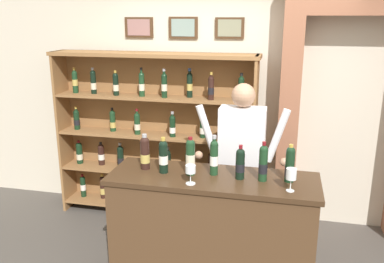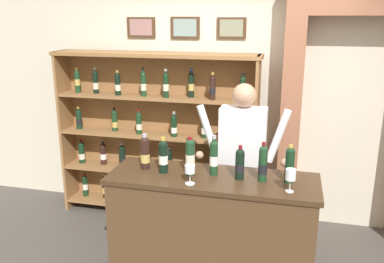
{
  "view_description": "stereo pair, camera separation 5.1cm",
  "coord_description": "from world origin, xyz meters",
  "px_view_note": "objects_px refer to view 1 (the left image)",
  "views": [
    {
      "loc": [
        0.62,
        -3.05,
        2.31
      ],
      "look_at": [
        -0.12,
        0.13,
        1.37
      ],
      "focal_mm": 38.4,
      "sensor_mm": 36.0,
      "label": 1
    },
    {
      "loc": [
        0.67,
        -3.04,
        2.31
      ],
      "look_at": [
        -0.12,
        0.13,
        1.37
      ],
      "focal_mm": 38.4,
      "sensor_mm": 36.0,
      "label": 2
    }
  ],
  "objects_px": {
    "wine_shelf": "(155,133)",
    "tasting_bottle_vin_santo": "(240,163)",
    "tasting_bottle_brunello": "(163,156)",
    "wine_glass_right": "(291,175)",
    "tasting_bottle_rosso": "(290,164)",
    "tasting_bottle_super_tuscan": "(214,157)",
    "tasting_counter": "(212,234)",
    "tasting_bottle_chianti": "(190,156)",
    "shopkeeper": "(241,151)",
    "tasting_bottle_bianco": "(145,153)",
    "tasting_bottle_prosecco": "(263,163)",
    "wine_glass_left": "(191,170)"
  },
  "relations": [
    {
      "from": "wine_glass_right",
      "to": "tasting_bottle_bianco",
      "type": "bearing_deg",
      "value": 170.64
    },
    {
      "from": "tasting_bottle_rosso",
      "to": "wine_glass_right",
      "type": "height_order",
      "value": "tasting_bottle_rosso"
    },
    {
      "from": "wine_shelf",
      "to": "tasting_bottle_prosecco",
      "type": "height_order",
      "value": "wine_shelf"
    },
    {
      "from": "tasting_bottle_bianco",
      "to": "shopkeeper",
      "type": "bearing_deg",
      "value": 38.12
    },
    {
      "from": "tasting_counter",
      "to": "tasting_bottle_bianco",
      "type": "xyz_separation_m",
      "value": [
        -0.59,
        0.05,
        0.67
      ]
    },
    {
      "from": "tasting_bottle_super_tuscan",
      "to": "tasting_bottle_prosecco",
      "type": "xyz_separation_m",
      "value": [
        0.4,
        -0.04,
        -0.01
      ]
    },
    {
      "from": "shopkeeper",
      "to": "tasting_bottle_brunello",
      "type": "height_order",
      "value": "shopkeeper"
    },
    {
      "from": "shopkeeper",
      "to": "tasting_bottle_bianco",
      "type": "bearing_deg",
      "value": -141.88
    },
    {
      "from": "tasting_bottle_super_tuscan",
      "to": "tasting_bottle_chianti",
      "type": "bearing_deg",
      "value": -167.37
    },
    {
      "from": "tasting_counter",
      "to": "shopkeeper",
      "type": "xyz_separation_m",
      "value": [
        0.16,
        0.64,
        0.54
      ]
    },
    {
      "from": "tasting_bottle_prosecco",
      "to": "shopkeeper",
      "type": "bearing_deg",
      "value": 110.43
    },
    {
      "from": "tasting_counter",
      "to": "tasting_bottle_super_tuscan",
      "type": "relative_size",
      "value": 5.09
    },
    {
      "from": "tasting_counter",
      "to": "tasting_bottle_chianti",
      "type": "distance_m",
      "value": 0.71
    },
    {
      "from": "tasting_bottle_rosso",
      "to": "tasting_bottle_super_tuscan",
      "type": "bearing_deg",
      "value": 178.59
    },
    {
      "from": "tasting_bottle_prosecco",
      "to": "wine_glass_right",
      "type": "bearing_deg",
      "value": -36.18
    },
    {
      "from": "tasting_counter",
      "to": "shopkeeper",
      "type": "height_order",
      "value": "shopkeeper"
    },
    {
      "from": "shopkeeper",
      "to": "tasting_bottle_rosso",
      "type": "relative_size",
      "value": 5.6
    },
    {
      "from": "tasting_bottle_chianti",
      "to": "wine_shelf",
      "type": "bearing_deg",
      "value": 119.59
    },
    {
      "from": "tasting_bottle_brunello",
      "to": "tasting_bottle_vin_santo",
      "type": "bearing_deg",
      "value": 0.89
    },
    {
      "from": "tasting_counter",
      "to": "wine_glass_left",
      "type": "relative_size",
      "value": 11.09
    },
    {
      "from": "shopkeeper",
      "to": "tasting_bottle_brunello",
      "type": "xyz_separation_m",
      "value": [
        -0.58,
        -0.64,
        0.13
      ]
    },
    {
      "from": "wine_glass_right",
      "to": "tasting_bottle_chianti",
      "type": "bearing_deg",
      "value": 168.96
    },
    {
      "from": "tasting_bottle_brunello",
      "to": "tasting_bottle_chianti",
      "type": "bearing_deg",
      "value": 2.17
    },
    {
      "from": "wine_shelf",
      "to": "tasting_bottle_vin_santo",
      "type": "bearing_deg",
      "value": -48.06
    },
    {
      "from": "tasting_bottle_super_tuscan",
      "to": "wine_glass_right",
      "type": "relative_size",
      "value": 1.88
    },
    {
      "from": "wine_shelf",
      "to": "tasting_bottle_chianti",
      "type": "height_order",
      "value": "wine_shelf"
    },
    {
      "from": "shopkeeper",
      "to": "tasting_bottle_prosecco",
      "type": "bearing_deg",
      "value": -69.57
    },
    {
      "from": "tasting_bottle_bianco",
      "to": "tasting_counter",
      "type": "bearing_deg",
      "value": -4.86
    },
    {
      "from": "tasting_bottle_brunello",
      "to": "tasting_counter",
      "type": "bearing_deg",
      "value": 0.1
    },
    {
      "from": "tasting_counter",
      "to": "tasting_bottle_bianco",
      "type": "bearing_deg",
      "value": 175.14
    },
    {
      "from": "tasting_bottle_chianti",
      "to": "wine_glass_left",
      "type": "bearing_deg",
      "value": -76.54
    },
    {
      "from": "shopkeeper",
      "to": "wine_glass_left",
      "type": "distance_m",
      "value": 0.88
    },
    {
      "from": "tasting_counter",
      "to": "tasting_bottle_chianti",
      "type": "height_order",
      "value": "tasting_bottle_chianti"
    },
    {
      "from": "tasting_bottle_super_tuscan",
      "to": "tasting_bottle_rosso",
      "type": "bearing_deg",
      "value": -1.41
    },
    {
      "from": "tasting_bottle_brunello",
      "to": "wine_glass_right",
      "type": "relative_size",
      "value": 1.71
    },
    {
      "from": "wine_shelf",
      "to": "tasting_counter",
      "type": "relative_size",
      "value": 1.36
    },
    {
      "from": "wine_glass_left",
      "to": "tasting_bottle_chianti",
      "type": "bearing_deg",
      "value": 103.46
    },
    {
      "from": "wine_shelf",
      "to": "tasting_bottle_chianti",
      "type": "xyz_separation_m",
      "value": [
        0.7,
        -1.23,
        0.2
      ]
    },
    {
      "from": "tasting_bottle_rosso",
      "to": "tasting_bottle_brunello",
      "type": "bearing_deg",
      "value": -177.98
    },
    {
      "from": "tasting_bottle_brunello",
      "to": "wine_glass_right",
      "type": "distance_m",
      "value": 1.04
    },
    {
      "from": "tasting_bottle_super_tuscan",
      "to": "tasting_bottle_rosso",
      "type": "xyz_separation_m",
      "value": [
        0.6,
        -0.01,
        -0.01
      ]
    },
    {
      "from": "tasting_bottle_chianti",
      "to": "tasting_counter",
      "type": "bearing_deg",
      "value": -2.41
    },
    {
      "from": "tasting_counter",
      "to": "tasting_bottle_vin_santo",
      "type": "height_order",
      "value": "tasting_bottle_vin_santo"
    },
    {
      "from": "tasting_bottle_vin_santo",
      "to": "wine_glass_right",
      "type": "bearing_deg",
      "value": -21.74
    },
    {
      "from": "tasting_counter",
      "to": "tasting_bottle_vin_santo",
      "type": "distance_m",
      "value": 0.69
    },
    {
      "from": "shopkeeper",
      "to": "tasting_bottle_super_tuscan",
      "type": "relative_size",
      "value": 5.12
    },
    {
      "from": "wine_glass_left",
      "to": "tasting_bottle_vin_santo",
      "type": "bearing_deg",
      "value": 28.22
    },
    {
      "from": "tasting_bottle_bianco",
      "to": "tasting_bottle_rosso",
      "type": "relative_size",
      "value": 1.0
    },
    {
      "from": "tasting_bottle_chianti",
      "to": "tasting_bottle_prosecco",
      "type": "relative_size",
      "value": 1.0
    },
    {
      "from": "tasting_counter",
      "to": "wine_glass_left",
      "type": "height_order",
      "value": "wine_glass_left"
    }
  ]
}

